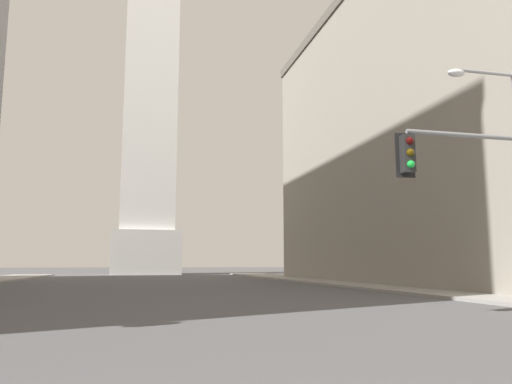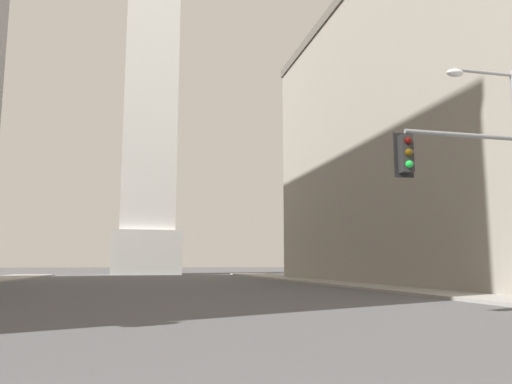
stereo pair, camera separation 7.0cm
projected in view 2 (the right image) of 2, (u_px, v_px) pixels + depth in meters
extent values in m
cube|color=gray|center=(396.00, 288.00, 30.17)|extent=(5.00, 83.58, 0.15)
cube|color=silver|center=(146.00, 253.00, 70.30)|extent=(9.30, 9.30, 6.01)
cube|color=white|center=(152.00, 62.00, 74.33)|extent=(7.44, 7.44, 50.68)
cylinder|color=slate|center=(483.00, 136.00, 15.01)|extent=(5.18, 0.14, 0.14)
cube|color=black|center=(406.00, 154.00, 14.32)|extent=(0.37, 0.37, 1.10)
cube|color=black|center=(403.00, 155.00, 14.50)|extent=(0.58, 0.09, 1.32)
sphere|color=#410907|center=(408.00, 141.00, 14.18)|extent=(0.22, 0.22, 0.22)
sphere|color=#483506|center=(409.00, 152.00, 14.13)|extent=(0.22, 0.22, 0.22)
sphere|color=green|center=(409.00, 164.00, 14.08)|extent=(0.22, 0.22, 0.22)
cylinder|color=gray|center=(484.00, 72.00, 17.48)|extent=(2.34, 0.12, 0.12)
ellipsoid|color=silver|center=(455.00, 73.00, 17.19)|extent=(0.64, 0.36, 0.26)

